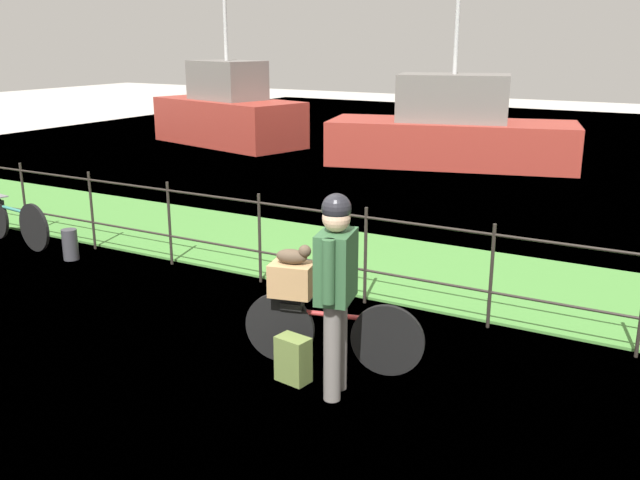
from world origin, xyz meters
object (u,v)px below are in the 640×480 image
wooden_crate (292,279)px  cyclist_person (336,278)px  terrier_dog (294,255)px  backpack_on_paving (293,359)px  mooring_bollard (70,244)px  bicycle_parked (13,220)px  moored_boat_near (451,132)px  moored_boat_mid (228,113)px  bicycle_main (330,332)px

wooden_crate → cyclist_person: size_ratio=0.22×
wooden_crate → terrier_dog: bearing=13.2°
backpack_on_paving → mooring_bollard: 4.58m
bicycle_parked → moored_boat_near: size_ratio=0.29×
cyclist_person → bicycle_parked: size_ratio=1.01×
mooring_bollard → bicycle_parked: bicycle_parked is taller
terrier_dog → bicycle_parked: bearing=167.1°
mooring_bollard → bicycle_parked: (-1.24, 0.10, 0.15)m
cyclist_person → moored_boat_mid: size_ratio=0.36×
moored_boat_mid → mooring_bollard: bearing=-64.7°
bicycle_main → moored_boat_mid: 13.84m
bicycle_main → cyclist_person: cyclist_person is taller
mooring_bollard → terrier_dog: bearing=-15.3°
wooden_crate → moored_boat_mid: bearing=129.1°
bicycle_main → mooring_bollard: bicycle_main is taller
bicycle_main → wooden_crate: size_ratio=4.24×
terrier_dog → moored_boat_near: bearing=102.2°
backpack_on_paving → bicycle_parked: size_ratio=0.24×
cyclist_person → backpack_on_paving: cyclist_person is taller
cyclist_person → moored_boat_mid: moored_boat_mid is taller
bicycle_parked → moored_boat_near: 9.75m
wooden_crate → moored_boat_near: (-2.24, 10.47, -0.04)m
bicycle_main → wooden_crate: bearing=-166.8°
wooden_crate → mooring_bollard: bearing=164.6°
bicycle_main → mooring_bollard: 4.62m
terrier_dog → backpack_on_paving: terrier_dog is taller
mooring_bollard → moored_boat_near: 9.53m
wooden_crate → cyclist_person: cyclist_person is taller
mooring_bollard → bicycle_main: bearing=-13.4°
bicycle_main → terrier_dog: bearing=-166.8°
wooden_crate → backpack_on_paving: size_ratio=0.94×
cyclist_person → moored_boat_mid: 14.31m
backpack_on_paving → bicycle_parked: bearing=173.2°
bicycle_main → moored_boat_mid: size_ratio=0.34×
wooden_crate → moored_boat_near: moored_boat_near is taller
bicycle_main → moored_boat_mid: moored_boat_mid is taller
terrier_dog → bicycle_main: bearing=13.2°
mooring_bollard → moored_boat_near: bearing=78.4°
terrier_dog → backpack_on_paving: bearing=-61.3°
backpack_on_paving → mooring_bollard: bearing=170.3°
terrier_dog → moored_boat_near: moored_boat_near is taller
mooring_bollard → bicycle_parked: bearing=175.3°
mooring_bollard → moored_boat_near: moored_boat_near is taller
wooden_crate → mooring_bollard: (-4.15, 1.15, -0.58)m
moored_boat_near → mooring_bollard: bearing=-101.6°
cyclist_person → moored_boat_near: bearing=104.8°
cyclist_person → bicycle_parked: cyclist_person is taller
terrier_dog → bicycle_parked: size_ratio=0.19×
bicycle_main → terrier_dog: 0.75m
terrier_dog → moored_boat_near: size_ratio=0.06×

